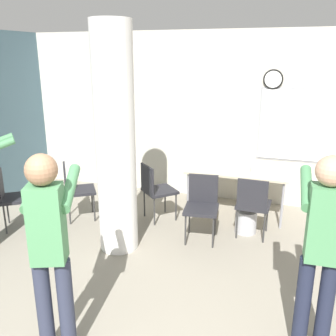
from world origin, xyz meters
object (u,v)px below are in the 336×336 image
(person_playing_front, at_px, (50,242))
(folding_table, at_px, (238,173))
(chair_table_front, at_px, (202,203))
(chair_near_pillar, at_px, (75,187))
(person_playing_side, at_px, (322,242))
(chair_table_left, at_px, (155,188))
(chair_by_left_wall, at_px, (12,195))
(bottle_on_table, at_px, (253,166))
(chair_table_right, at_px, (253,202))

(person_playing_front, bearing_deg, folding_table, 73.73)
(chair_table_front, distance_m, person_playing_front, 2.52)
(chair_near_pillar, bearing_deg, chair_table_front, -0.34)
(person_playing_side, bearing_deg, chair_table_front, 128.94)
(chair_table_left, relative_size, chair_by_left_wall, 1.00)
(person_playing_front, xyz_separation_m, person_playing_side, (2.00, 0.70, -0.01))
(bottle_on_table, distance_m, chair_near_pillar, 2.68)
(folding_table, xyz_separation_m, chair_by_left_wall, (-2.96, -1.51, -0.17))
(chair_by_left_wall, bearing_deg, chair_table_left, 26.46)
(folding_table, height_order, person_playing_side, person_playing_side)
(chair_table_right, xyz_separation_m, chair_by_left_wall, (-3.28, -0.79, 0.00))
(chair_by_left_wall, bearing_deg, chair_table_right, 13.49)
(bottle_on_table, height_order, chair_by_left_wall, bottle_on_table)
(chair_table_right, bearing_deg, chair_table_left, 174.98)
(chair_table_right, xyz_separation_m, chair_table_left, (-1.45, 0.13, 0.00))
(chair_table_left, xyz_separation_m, person_playing_side, (2.15, -2.04, 0.50))
(chair_table_front, distance_m, chair_near_pillar, 1.96)
(chair_by_left_wall, bearing_deg, person_playing_side, -15.78)
(chair_by_left_wall, distance_m, chair_table_front, 2.69)
(bottle_on_table, bearing_deg, chair_near_pillar, -160.87)
(chair_near_pillar, xyz_separation_m, person_playing_front, (1.31, -2.39, 0.51))
(chair_table_left, bearing_deg, chair_table_right, -5.02)
(chair_table_right, relative_size, chair_table_front, 1.00)
(bottle_on_table, height_order, chair_table_right, bottle_on_table)
(folding_table, relative_size, bottle_on_table, 5.81)
(folding_table, bearing_deg, person_playing_front, -106.27)
(chair_table_front, height_order, person_playing_front, person_playing_front)
(chair_by_left_wall, height_order, person_playing_side, person_playing_side)
(folding_table, xyz_separation_m, chair_near_pillar, (-2.28, -0.95, -0.17))
(chair_table_right, bearing_deg, person_playing_side, -69.74)
(chair_table_right, bearing_deg, bottle_on_table, 97.71)
(chair_table_right, distance_m, person_playing_front, 2.97)
(folding_table, xyz_separation_m, chair_table_right, (0.32, -0.72, -0.17))
(bottle_on_table, relative_size, person_playing_side, 0.15)
(chair_near_pillar, relative_size, person_playing_side, 0.51)
(chair_by_left_wall, distance_m, person_playing_front, 2.75)
(folding_table, bearing_deg, chair_table_right, -65.88)
(chair_by_left_wall, xyz_separation_m, person_playing_side, (3.99, -1.13, 0.50))
(bottle_on_table, height_order, chair_table_left, bottle_on_table)
(person_playing_front, relative_size, person_playing_side, 1.01)
(bottle_on_table, xyz_separation_m, person_playing_side, (0.79, -2.56, 0.18))
(chair_table_left, relative_size, person_playing_front, 0.50)
(chair_table_right, height_order, chair_by_left_wall, same)
(folding_table, distance_m, person_playing_front, 3.49)
(chair_by_left_wall, bearing_deg, folding_table, 27.00)
(chair_table_left, distance_m, person_playing_side, 3.01)
(bottle_on_table, height_order, person_playing_front, person_playing_front)
(bottle_on_table, bearing_deg, person_playing_front, -110.36)
(chair_table_front, bearing_deg, folding_table, 71.43)
(person_playing_side, bearing_deg, chair_by_left_wall, 164.22)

